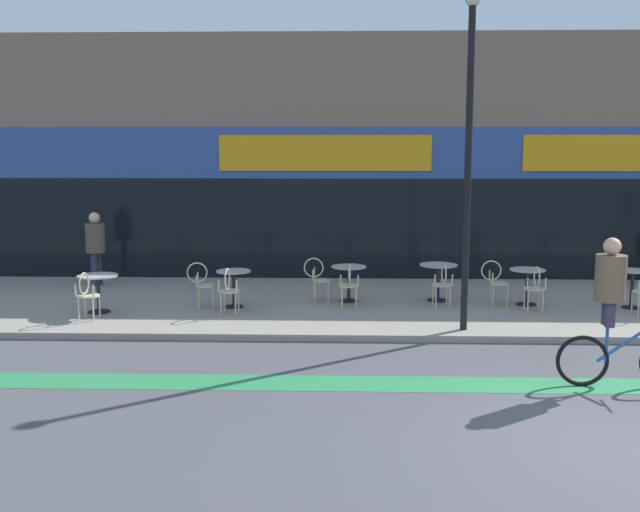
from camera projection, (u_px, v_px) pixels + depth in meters
ground_plane at (632, 452)px, 8.08m from camera, size 120.00×120.00×0.00m
sidewalk_slab at (496, 305)px, 15.24m from camera, size 40.00×5.50×0.12m
storefront_facade at (463, 159)px, 19.49m from camera, size 40.00×4.06×5.90m
bike_lane_stripe at (569, 386)px, 10.32m from camera, size 36.00×0.70×0.01m
bistro_table_0 at (98, 286)px, 14.26m from camera, size 0.77×0.77×0.73m
bistro_table_1 at (234, 281)px, 14.72m from camera, size 0.68×0.68×0.74m
bistro_table_2 at (349, 276)px, 15.28m from camera, size 0.72×0.72×0.73m
bistro_table_3 at (438, 275)px, 15.33m from camera, size 0.77×0.77×0.76m
bistro_table_4 at (527, 279)px, 14.94m from camera, size 0.70×0.70×0.73m
bistro_table_5 at (632, 281)px, 14.64m from camera, size 0.64×0.64×0.76m
cafe_chair_0_near at (87, 292)px, 13.65m from camera, size 0.43×0.59×0.90m
cafe_chair_1_near at (229, 287)px, 14.10m from camera, size 0.43×0.59×0.90m
cafe_chair_1_side at (202, 281)px, 14.73m from camera, size 0.60×0.45×0.90m
cafe_chair_2_near at (349, 282)px, 14.66m from camera, size 0.41×0.58×0.90m
cafe_chair_2_side at (318, 276)px, 15.30m from camera, size 0.58×0.42×0.90m
cafe_chair_3_near at (443, 282)px, 14.72m from camera, size 0.43×0.59×0.90m
cafe_chair_4_near at (535, 285)px, 14.32m from camera, size 0.40×0.57×0.90m
cafe_chair_4_side at (496, 279)px, 14.96m from camera, size 0.58×0.41×0.90m
lamp_post at (469, 141)px, 12.53m from camera, size 0.26×0.26×5.68m
cyclist_1 at (615, 306)px, 10.12m from camera, size 1.83×0.49×2.07m
pedestrian_near_end at (95, 242)px, 16.97m from camera, size 0.54×0.54×1.68m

